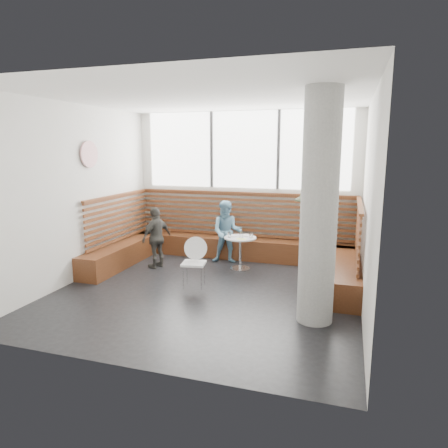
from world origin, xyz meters
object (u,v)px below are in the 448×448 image
(child_back, at_px, (227,232))
(child_left, at_px, (157,237))
(cafe_chair, at_px, (195,258))
(concrete_column, at_px, (319,209))
(cafe_table, at_px, (240,246))
(adult_man, at_px, (312,236))

(child_back, xyz_separation_m, child_left, (-1.27, -0.76, -0.04))
(child_left, bearing_deg, cafe_chair, 76.29)
(concrete_column, xyz_separation_m, child_left, (-3.31, 1.67, -0.98))
(child_back, bearing_deg, cafe_table, -55.15)
(child_back, height_order, child_left, child_back)
(child_left, bearing_deg, adult_man, 110.26)
(cafe_table, xyz_separation_m, adult_man, (1.43, -0.43, 0.40))
(concrete_column, bearing_deg, child_left, 153.24)
(cafe_chair, distance_m, child_left, 1.42)
(cafe_chair, bearing_deg, child_back, 76.59)
(adult_man, bearing_deg, child_back, 48.95)
(concrete_column, xyz_separation_m, cafe_table, (-1.65, 2.05, -1.13))
(adult_man, distance_m, child_left, 3.11)
(concrete_column, relative_size, cafe_chair, 3.71)
(adult_man, height_order, child_back, adult_man)
(concrete_column, xyz_separation_m, child_back, (-2.04, 2.43, -0.94))
(cafe_table, xyz_separation_m, child_left, (-1.66, -0.38, 0.15))
(concrete_column, bearing_deg, child_back, 130.07)
(cafe_chair, height_order, child_back, child_back)
(cafe_table, bearing_deg, adult_man, -16.62)
(cafe_table, height_order, child_back, child_back)
(concrete_column, distance_m, cafe_table, 2.86)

